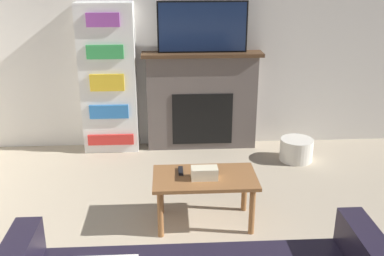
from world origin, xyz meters
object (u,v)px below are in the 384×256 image
object	(u,v)px
tv	(203,27)
storage_basket	(296,150)
bookshelf	(108,80)
fireplace	(202,101)
coffee_table	(205,184)

from	to	relation	value
tv	storage_basket	world-z (taller)	tv
tv	bookshelf	world-z (taller)	tv
fireplace	tv	world-z (taller)	tv
storage_basket	tv	bearing A→B (deg)	156.47
coffee_table	fireplace	bearing A→B (deg)	86.39
tv	bookshelf	size ratio (longest dim) A/B	0.59
coffee_table	storage_basket	xyz separation A→B (m)	(1.16, 1.26, -0.25)
bookshelf	storage_basket	distance (m)	2.30
coffee_table	bookshelf	size ratio (longest dim) A/B	0.51
fireplace	tv	bearing A→B (deg)	-90.00
tv	bookshelf	bearing A→B (deg)	-179.88
coffee_table	bookshelf	world-z (taller)	bookshelf
fireplace	storage_basket	world-z (taller)	fireplace
fireplace	bookshelf	bearing A→B (deg)	-178.83
coffee_table	bookshelf	xyz separation A→B (m)	(-0.98, 1.71, 0.49)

